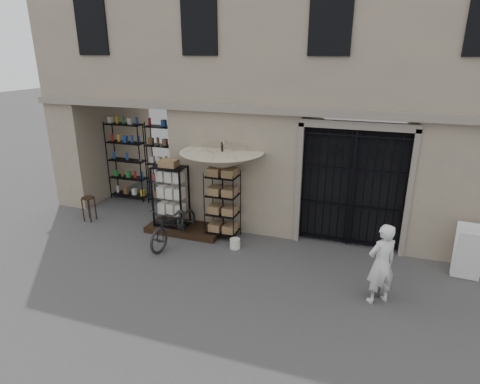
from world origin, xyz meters
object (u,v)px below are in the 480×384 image
at_px(shopkeeper, 376,301).
at_px(white_bucket, 235,243).
at_px(display_cabinet, 171,199).
at_px(steel_bollard, 377,277).
at_px(market_umbrella, 222,156).
at_px(easel_sign, 469,253).
at_px(wooden_stool, 89,208).
at_px(bicycle, 176,242).
at_px(wire_rack, 223,206).

bearing_deg(shopkeeper, white_bucket, -55.75).
relative_size(display_cabinet, steel_bollard, 2.03).
distance_m(market_umbrella, easel_sign, 5.83).
xyz_separation_m(display_cabinet, wooden_stool, (-2.53, -0.18, -0.51)).
distance_m(bicycle, steel_bollard, 4.90).
relative_size(market_umbrella, white_bucket, 11.76).
distance_m(white_bucket, shopkeeper, 3.53).
xyz_separation_m(white_bucket, steel_bollard, (3.30, -1.01, 0.31)).
distance_m(white_bucket, easel_sign, 5.09).
height_order(wire_rack, market_umbrella, market_umbrella).
relative_size(wire_rack, easel_sign, 1.54).
bearing_deg(shopkeeper, easel_sign, -175.84).
relative_size(wire_rack, market_umbrella, 0.59).
distance_m(bicycle, wooden_stool, 3.00).
relative_size(display_cabinet, shopkeeper, 1.09).
xyz_separation_m(market_umbrella, steel_bollard, (3.85, -1.64, -1.70)).
relative_size(display_cabinet, easel_sign, 1.54).
relative_size(wooden_stool, easel_sign, 0.62).
height_order(wooden_stool, steel_bollard, steel_bollard).
distance_m(bicycle, easel_sign, 6.63).
xyz_separation_m(display_cabinet, white_bucket, (1.94, -0.44, -0.76)).
bearing_deg(bicycle, easel_sign, 10.81).
distance_m(market_umbrella, shopkeeper, 4.78).
bearing_deg(wooden_stool, display_cabinet, 4.18).
xyz_separation_m(steel_bollard, easel_sign, (1.76, 1.30, 0.16)).
relative_size(display_cabinet, wooden_stool, 2.50).
xyz_separation_m(bicycle, shopkeeper, (4.85, -0.98, 0.00)).
bearing_deg(market_umbrella, wooden_stool, -174.54).
bearing_deg(bicycle, wire_rack, 40.53).
distance_m(wire_rack, easel_sign, 5.57).
height_order(market_umbrella, white_bucket, market_umbrella).
height_order(wire_rack, shopkeeper, wire_rack).
relative_size(display_cabinet, market_umbrella, 0.59).
height_order(display_cabinet, shopkeeper, display_cabinet).
xyz_separation_m(white_bucket, easel_sign, (5.06, 0.29, 0.47)).
bearing_deg(market_umbrella, display_cabinet, -172.23).
bearing_deg(display_cabinet, wire_rack, -8.38).
bearing_deg(steel_bollard, easel_sign, 36.39).
bearing_deg(display_cabinet, white_bucket, -22.89).
distance_m(wire_rack, market_umbrella, 1.28).
bearing_deg(steel_bollard, white_bucket, 162.97).
bearing_deg(white_bucket, display_cabinet, 167.33).
bearing_deg(shopkeeper, wooden_stool, -46.61).
xyz_separation_m(wire_rack, market_umbrella, (-0.05, 0.14, 1.27)).
height_order(wire_rack, easel_sign, wire_rack).
xyz_separation_m(shopkeeper, easel_sign, (1.73, 1.47, 0.59)).
relative_size(shopkeeper, easel_sign, 1.41).
bearing_deg(wire_rack, market_umbrella, 125.64).
relative_size(white_bucket, bicycle, 0.13).
bearing_deg(white_bucket, wire_rack, 136.25).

